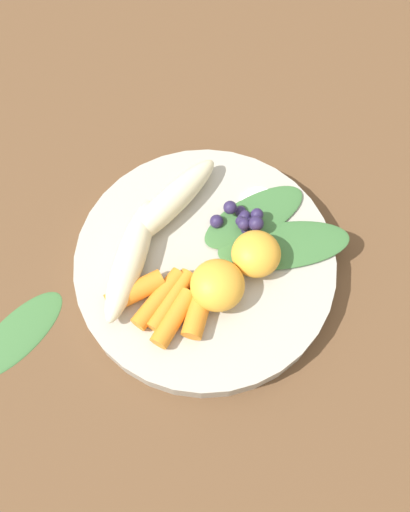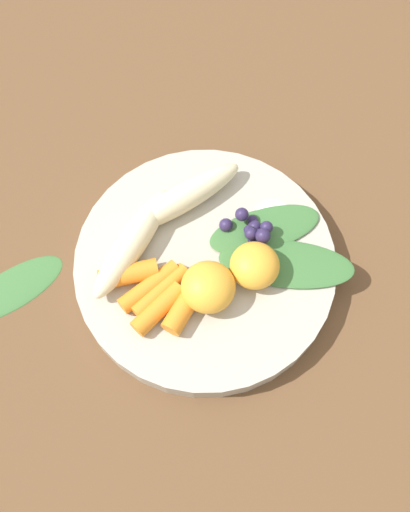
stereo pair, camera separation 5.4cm
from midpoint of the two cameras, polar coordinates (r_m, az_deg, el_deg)
name	(u,v)px [view 2 (the right image)]	position (r m, az deg, el deg)	size (l,w,h in m)	color
ground_plane	(205,270)	(0.58, 2.68, -1.76)	(2.40, 2.40, 0.00)	brown
bowl	(205,265)	(0.57, 2.74, -1.26)	(0.26, 0.26, 0.03)	#B2AD9E
banana_peeled_left	(132,242)	(0.55, -4.58, 1.08)	(0.13, 0.03, 0.03)	beige
banana_peeled_right	(185,197)	(0.57, 0.67, 5.71)	(0.13, 0.03, 0.03)	beige
orange_segment_near	(255,265)	(0.54, 7.93, -1.29)	(0.05, 0.05, 0.04)	#F4A833
orange_segment_far	(208,287)	(0.52, 3.29, -3.50)	(0.05, 0.05, 0.04)	#F4A833
carrot_front	(129,274)	(0.54, -4.89, -2.16)	(0.02, 0.02, 0.06)	orange
carrot_mid_left	(149,287)	(0.53, -2.76, -3.46)	(0.02, 0.02, 0.06)	orange
carrot_mid_right	(161,291)	(0.53, -1.62, -3.89)	(0.02, 0.02, 0.06)	orange
carrot_rear	(159,309)	(0.53, -1.79, -5.70)	(0.02, 0.02, 0.06)	orange
carrot_small	(187,303)	(0.53, 1.08, -5.10)	(0.02, 0.02, 0.06)	orange
blueberry_pile	(251,229)	(0.56, 7.49, 2.36)	(0.05, 0.04, 0.03)	#2D234C
coconut_shred_patch	(273,217)	(0.58, 9.56, 3.63)	(0.04, 0.04, 0.00)	white
kale_leaf_left	(286,264)	(0.56, 10.99, -1.09)	(0.13, 0.05, 0.01)	#3D7038
kale_leaf_right	(265,229)	(0.57, 8.78, 2.40)	(0.12, 0.05, 0.01)	#3D7038
kale_leaf_stray	(12,288)	(0.59, -16.47, -3.44)	(0.11, 0.04, 0.01)	#3D7038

